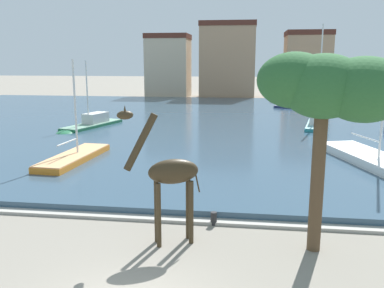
{
  "coord_description": "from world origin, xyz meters",
  "views": [
    {
      "loc": [
        2.83,
        -8.84,
        6.12
      ],
      "look_at": [
        0.22,
        10.29,
        2.2
      ],
      "focal_mm": 38.71,
      "sensor_mm": 36.0,
      "label": 1
    }
  ],
  "objects_px": {
    "sailboat_green": "(89,126)",
    "shade_tree": "(330,88)",
    "giraffe_statue": "(169,174)",
    "sailboat_red": "(353,109)",
    "sailboat_orange": "(79,157)",
    "sailboat_navy": "(290,106)",
    "mooring_bollard": "(214,218)",
    "sailboat_white": "(381,166)",
    "sailboat_teal": "(317,122)",
    "sailboat_yellow": "(331,102)"
  },
  "relations": [
    {
      "from": "giraffe_statue",
      "to": "sailboat_white",
      "type": "xyz_separation_m",
      "value": [
        9.8,
        10.18,
        -1.97
      ]
    },
    {
      "from": "sailboat_white",
      "to": "shade_tree",
      "type": "distance_m",
      "value": 12.18
    },
    {
      "from": "giraffe_statue",
      "to": "mooring_bollard",
      "type": "distance_m",
      "value": 3.11
    },
    {
      "from": "giraffe_statue",
      "to": "sailboat_red",
      "type": "bearing_deg",
      "value": 68.82
    },
    {
      "from": "mooring_bollard",
      "to": "sailboat_green",
      "type": "bearing_deg",
      "value": 122.76
    },
    {
      "from": "sailboat_white",
      "to": "shade_tree",
      "type": "height_order",
      "value": "sailboat_white"
    },
    {
      "from": "sailboat_white",
      "to": "mooring_bollard",
      "type": "relative_size",
      "value": 19.76
    },
    {
      "from": "sailboat_navy",
      "to": "sailboat_orange",
      "type": "relative_size",
      "value": 0.97
    },
    {
      "from": "giraffe_statue",
      "to": "mooring_bollard",
      "type": "height_order",
      "value": "giraffe_statue"
    },
    {
      "from": "sailboat_navy",
      "to": "sailboat_teal",
      "type": "relative_size",
      "value": 0.79
    },
    {
      "from": "sailboat_orange",
      "to": "sailboat_green",
      "type": "height_order",
      "value": "sailboat_orange"
    },
    {
      "from": "sailboat_orange",
      "to": "shade_tree",
      "type": "xyz_separation_m",
      "value": [
        12.4,
        -9.95,
        4.9
      ]
    },
    {
      "from": "sailboat_orange",
      "to": "mooring_bollard",
      "type": "bearing_deg",
      "value": -43.3
    },
    {
      "from": "sailboat_orange",
      "to": "sailboat_green",
      "type": "relative_size",
      "value": 0.93
    },
    {
      "from": "sailboat_teal",
      "to": "sailboat_yellow",
      "type": "distance_m",
      "value": 20.91
    },
    {
      "from": "shade_tree",
      "to": "sailboat_teal",
      "type": "bearing_deg",
      "value": 81.44
    },
    {
      "from": "sailboat_green",
      "to": "sailboat_teal",
      "type": "height_order",
      "value": "sailboat_teal"
    },
    {
      "from": "sailboat_teal",
      "to": "sailboat_white",
      "type": "bearing_deg",
      "value": -86.02
    },
    {
      "from": "sailboat_teal",
      "to": "sailboat_yellow",
      "type": "xyz_separation_m",
      "value": [
        4.98,
        20.31,
        -0.06
      ]
    },
    {
      "from": "sailboat_red",
      "to": "sailboat_teal",
      "type": "bearing_deg",
      "value": -114.96
    },
    {
      "from": "shade_tree",
      "to": "sailboat_green",
      "type": "bearing_deg",
      "value": 127.35
    },
    {
      "from": "shade_tree",
      "to": "sailboat_yellow",
      "type": "bearing_deg",
      "value": 79.08
    },
    {
      "from": "sailboat_orange",
      "to": "giraffe_statue",
      "type": "bearing_deg",
      "value": -53.5
    },
    {
      "from": "giraffe_statue",
      "to": "sailboat_red",
      "type": "relative_size",
      "value": 0.58
    },
    {
      "from": "sailboat_navy",
      "to": "sailboat_yellow",
      "type": "height_order",
      "value": "sailboat_navy"
    },
    {
      "from": "sailboat_navy",
      "to": "sailboat_yellow",
      "type": "distance_m",
      "value": 7.27
    },
    {
      "from": "sailboat_red",
      "to": "sailboat_green",
      "type": "relative_size",
      "value": 1.01
    },
    {
      "from": "sailboat_white",
      "to": "shade_tree",
      "type": "bearing_deg",
      "value": -115.63
    },
    {
      "from": "sailboat_orange",
      "to": "shade_tree",
      "type": "bearing_deg",
      "value": -38.74
    },
    {
      "from": "giraffe_statue",
      "to": "sailboat_orange",
      "type": "bearing_deg",
      "value": 126.5
    },
    {
      "from": "giraffe_statue",
      "to": "sailboat_red",
      "type": "xyz_separation_m",
      "value": [
        14.98,
        38.66,
        -2.04
      ]
    },
    {
      "from": "sailboat_navy",
      "to": "shade_tree",
      "type": "height_order",
      "value": "sailboat_navy"
    },
    {
      "from": "sailboat_red",
      "to": "sailboat_yellow",
      "type": "xyz_separation_m",
      "value": [
        -1.25,
        6.92,
        0.17
      ]
    },
    {
      "from": "sailboat_red",
      "to": "shade_tree",
      "type": "distance_m",
      "value": 40.14
    },
    {
      "from": "sailboat_navy",
      "to": "sailboat_white",
      "type": "distance_m",
      "value": 31.25
    },
    {
      "from": "sailboat_white",
      "to": "sailboat_red",
      "type": "relative_size",
      "value": 1.22
    },
    {
      "from": "sailboat_teal",
      "to": "sailboat_yellow",
      "type": "relative_size",
      "value": 1.0
    },
    {
      "from": "sailboat_orange",
      "to": "sailboat_red",
      "type": "height_order",
      "value": "sailboat_orange"
    },
    {
      "from": "sailboat_green",
      "to": "shade_tree",
      "type": "xyz_separation_m",
      "value": [
        16.21,
        -21.24,
        4.8
      ]
    },
    {
      "from": "sailboat_orange",
      "to": "shade_tree",
      "type": "distance_m",
      "value": 16.63
    },
    {
      "from": "sailboat_navy",
      "to": "mooring_bollard",
      "type": "relative_size",
      "value": 14.51
    },
    {
      "from": "sailboat_green",
      "to": "giraffe_statue",
      "type": "bearing_deg",
      "value": -62.21
    },
    {
      "from": "sailboat_navy",
      "to": "sailboat_red",
      "type": "distance_m",
      "value": 7.67
    },
    {
      "from": "sailboat_teal",
      "to": "shade_tree",
      "type": "relative_size",
      "value": 1.45
    },
    {
      "from": "sailboat_navy",
      "to": "sailboat_green",
      "type": "relative_size",
      "value": 0.9
    },
    {
      "from": "sailboat_red",
      "to": "sailboat_navy",
      "type": "bearing_deg",
      "value": 159.32
    },
    {
      "from": "sailboat_white",
      "to": "sailboat_red",
      "type": "bearing_deg",
      "value": 79.68
    },
    {
      "from": "sailboat_green",
      "to": "shade_tree",
      "type": "height_order",
      "value": "shade_tree"
    },
    {
      "from": "sailboat_green",
      "to": "sailboat_yellow",
      "type": "distance_m",
      "value": 34.81
    },
    {
      "from": "sailboat_white",
      "to": "mooring_bollard",
      "type": "distance_m",
      "value": 11.93
    }
  ]
}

